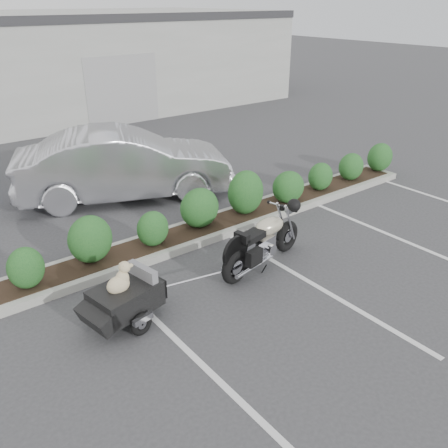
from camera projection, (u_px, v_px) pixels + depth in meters
ground at (238, 293)px, 8.03m from camera, size 90.00×90.00×0.00m
planter_kerb at (210, 228)px, 10.12m from camera, size 12.00×1.00×0.15m
motorcycle at (264, 242)px, 8.62m from camera, size 2.18×0.90×1.26m
pet_trailer at (125, 298)px, 7.13m from camera, size 1.77×1.01×1.04m
sedan at (125, 164)px, 11.56m from camera, size 5.45×3.61×1.70m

